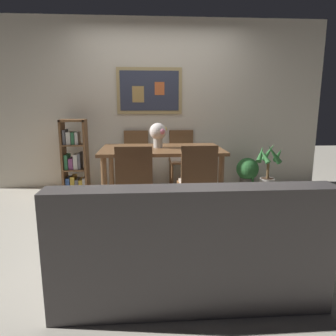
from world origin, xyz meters
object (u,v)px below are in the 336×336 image
(dining_table, at_px, (162,155))
(dining_chair_near_right, at_px, (198,178))
(flower_vase, at_px, (158,133))
(tv_remote, at_px, (197,148))
(dining_chair_far_right, at_px, (182,154))
(dining_chair_near_left, at_px, (135,180))
(potted_palm, at_px, (268,173))
(dining_chair_far_left, at_px, (136,155))
(bookshelf, at_px, (75,161))
(leather_couch, at_px, (186,249))
(potted_ivy, at_px, (247,172))

(dining_table, height_order, dining_chair_near_right, dining_chair_near_right)
(flower_vase, bearing_deg, tv_remote, -20.21)
(dining_table, bearing_deg, dining_chair_far_right, 66.18)
(dining_table, height_order, tv_remote, tv_remote)
(dining_chair_near_left, height_order, potted_palm, dining_chair_near_left)
(dining_chair_far_left, height_order, tv_remote, dining_chair_far_left)
(bookshelf, relative_size, potted_palm, 1.40)
(dining_chair_far_left, distance_m, dining_chair_near_left, 1.61)
(bookshelf, height_order, tv_remote, bookshelf)
(bookshelf, height_order, potted_palm, bookshelf)
(leather_couch, bearing_deg, potted_ivy, 63.51)
(dining_table, relative_size, leather_couch, 0.87)
(dining_table, height_order, leather_couch, leather_couch)
(dining_chair_near_left, height_order, leather_couch, dining_chair_near_left)
(dining_chair_near_right, xyz_separation_m, tv_remote, (0.09, 0.67, 0.23))
(flower_vase, bearing_deg, leather_couch, -86.91)
(potted_ivy, height_order, tv_remote, tv_remote)
(dining_chair_far_left, xyz_separation_m, bookshelf, (-0.90, -0.20, -0.05))
(dining_chair_far_right, bearing_deg, leather_couch, -95.94)
(dining_table, distance_m, dining_chair_near_right, 0.88)
(tv_remote, bearing_deg, flower_vase, 159.79)
(potted_palm, bearing_deg, dining_chair_near_right, -138.91)
(dining_chair_far_left, bearing_deg, dining_chair_far_right, 1.57)
(leather_couch, distance_m, flower_vase, 2.14)
(dining_chair_near_left, relative_size, leather_couch, 0.51)
(dining_chair_far_right, height_order, bookshelf, bookshelf)
(dining_chair_near_right, xyz_separation_m, potted_ivy, (1.04, 1.45, -0.26))
(dining_chair_near_left, bearing_deg, flower_vase, 71.37)
(potted_ivy, xyz_separation_m, flower_vase, (-1.43, -0.60, 0.67))
(leather_couch, xyz_separation_m, bookshelf, (-1.33, 2.59, 0.18))
(leather_couch, bearing_deg, tv_remote, 78.68)
(dining_chair_far_left, height_order, flower_vase, flower_vase)
(leather_couch, bearing_deg, dining_chair_near_left, 108.71)
(dining_table, xyz_separation_m, flower_vase, (-0.04, 0.04, 0.29))
(bookshelf, distance_m, tv_remote, 1.87)
(dining_chair_near_right, bearing_deg, dining_chair_far_left, 113.81)
(potted_ivy, bearing_deg, leather_couch, -116.49)
(dining_chair_far_right, xyz_separation_m, potted_ivy, (1.02, -0.17, -0.26))
(flower_vase, bearing_deg, dining_chair_far_right, 62.48)
(dining_chair_far_left, height_order, dining_chair_near_right, same)
(dining_chair_near_left, distance_m, tv_remote, 1.06)
(dining_table, relative_size, potted_ivy, 3.18)
(leather_couch, height_order, tv_remote, leather_couch)
(leather_couch, bearing_deg, dining_chair_far_right, 84.06)
(dining_table, relative_size, potted_palm, 2.00)
(potted_palm, height_order, tv_remote, potted_palm)
(dining_table, xyz_separation_m, dining_chair_near_left, (-0.33, -0.81, -0.13))
(potted_palm, relative_size, tv_remote, 4.94)
(dining_chair_near_right, bearing_deg, potted_ivy, 54.37)
(dining_chair_near_right, xyz_separation_m, flower_vase, (-0.39, 0.84, 0.41))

